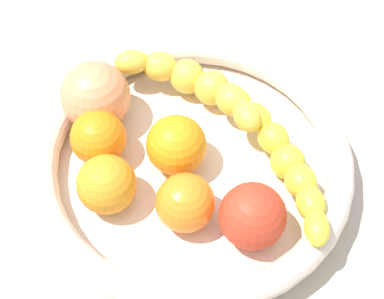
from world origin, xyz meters
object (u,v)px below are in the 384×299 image
at_px(fruit_bowl, 192,162).
at_px(orange_rear, 185,203).
at_px(orange_mid_right, 98,138).
at_px(orange_mid_left, 176,145).
at_px(orange_front, 107,184).
at_px(banana_draped_left, 195,83).
at_px(peach_blush, 95,96).
at_px(tomato_red, 252,216).
at_px(banana_draped_right, 283,159).

height_order(fruit_bowl, orange_rear, orange_rear).
bearing_deg(orange_mid_right, orange_mid_left, 96.67).
distance_m(fruit_bowl, orange_mid_right, 0.10).
xyz_separation_m(orange_front, orange_mid_right, (-0.05, -0.03, -0.00)).
bearing_deg(banana_draped_left, orange_rear, 10.41).
height_order(banana_draped_left, peach_blush, peach_blush).
relative_size(banana_draped_left, orange_mid_right, 3.16).
distance_m(orange_rear, peach_blush, 0.16).
distance_m(fruit_bowl, tomato_red, 0.10).
relative_size(orange_mid_left, peach_blush, 0.83).
bearing_deg(peach_blush, orange_mid_left, 69.89).
height_order(fruit_bowl, peach_blush, peach_blush).
height_order(orange_mid_left, peach_blush, peach_blush).
distance_m(banana_draped_left, orange_rear, 0.15).
distance_m(fruit_bowl, peach_blush, 0.13).
height_order(banana_draped_right, orange_mid_right, orange_mid_right).
bearing_deg(orange_front, orange_rear, 89.50).
xyz_separation_m(banana_draped_left, banana_draped_right, (0.08, 0.11, -0.00)).
height_order(fruit_bowl, orange_mid_right, orange_mid_right).
bearing_deg(fruit_bowl, tomato_red, 50.21).
xyz_separation_m(orange_rear, tomato_red, (-0.00, 0.07, 0.00)).
height_order(orange_mid_right, peach_blush, peach_blush).
bearing_deg(orange_mid_right, orange_rear, 63.86).
height_order(orange_front, peach_blush, peach_blush).
bearing_deg(fruit_bowl, orange_rear, 8.24).
xyz_separation_m(peach_blush, tomato_red, (0.10, 0.19, -0.01)).
relative_size(orange_mid_left, tomato_red, 0.97).
height_order(orange_rear, peach_blush, peach_blush).
bearing_deg(orange_mid_right, orange_front, 27.80).
relative_size(banana_draped_left, orange_mid_left, 2.95).
bearing_deg(orange_rear, orange_front, -90.50).
distance_m(fruit_bowl, orange_mid_left, 0.03).
relative_size(banana_draped_right, orange_front, 2.91).
xyz_separation_m(orange_front, orange_mid_left, (-0.06, 0.06, 0.00)).
height_order(banana_draped_right, orange_front, orange_front).
distance_m(fruit_bowl, banana_draped_left, 0.09).
xyz_separation_m(orange_mid_left, orange_rear, (0.06, 0.03, -0.00)).
distance_m(orange_mid_right, tomato_red, 0.18).
distance_m(banana_draped_right, orange_mid_left, 0.11).
bearing_deg(banana_draped_right, tomato_red, -13.58).
distance_m(banana_draped_left, orange_front, 0.16).
bearing_deg(orange_rear, peach_blush, -128.18).
distance_m(banana_draped_left, tomato_red, 0.18).
distance_m(banana_draped_right, orange_front, 0.18).
bearing_deg(orange_mid_right, banana_draped_right, 96.74).
bearing_deg(orange_rear, orange_mid_left, -157.60).
xyz_separation_m(orange_front, peach_blush, (-0.10, -0.05, 0.01)).
relative_size(orange_rear, tomato_red, 0.90).
xyz_separation_m(banana_draped_left, orange_mid_left, (0.09, 0.00, 0.00)).
bearing_deg(orange_mid_left, fruit_bowl, 89.47).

